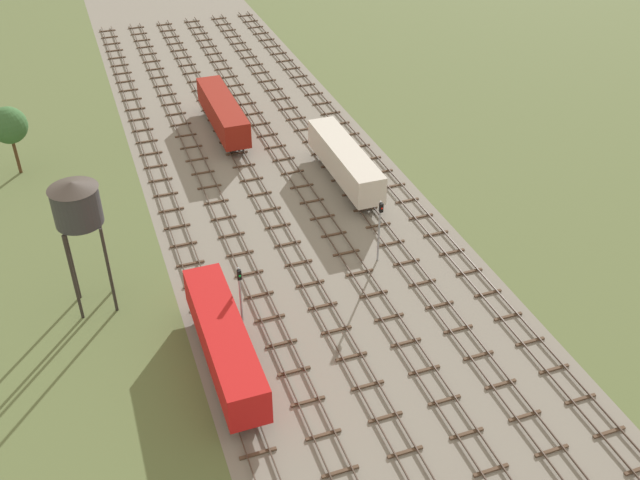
# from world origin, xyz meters

# --- Properties ---
(ground_plane) EXTENTS (480.00, 480.00, 0.00)m
(ground_plane) POSITION_xyz_m (0.00, 56.00, 0.00)
(ground_plane) COLOR #5B6B3D
(ballast_bed) EXTENTS (25.63, 176.00, 0.01)m
(ballast_bed) POSITION_xyz_m (0.00, 56.00, 0.00)
(ballast_bed) COLOR gray
(ballast_bed) RESTS_ON ground
(track_far_left) EXTENTS (2.40, 126.00, 0.29)m
(track_far_left) POSITION_xyz_m (-10.81, 57.00, 0.14)
(track_far_left) COLOR #47382D
(track_far_left) RESTS_ON ground
(track_left) EXTENTS (2.40, 126.00, 0.29)m
(track_left) POSITION_xyz_m (-6.49, 57.00, 0.14)
(track_left) COLOR #47382D
(track_left) RESTS_ON ground
(track_centre_left) EXTENTS (2.40, 126.00, 0.29)m
(track_centre_left) POSITION_xyz_m (-2.16, 57.00, 0.14)
(track_centre_left) COLOR #47382D
(track_centre_left) RESTS_ON ground
(track_centre) EXTENTS (2.40, 126.00, 0.29)m
(track_centre) POSITION_xyz_m (2.16, 57.00, 0.14)
(track_centre) COLOR #47382D
(track_centre) RESTS_ON ground
(track_centre_right) EXTENTS (2.40, 126.00, 0.29)m
(track_centre_right) POSITION_xyz_m (6.49, 57.00, 0.14)
(track_centre_right) COLOR #47382D
(track_centre_right) RESTS_ON ground
(track_right) EXTENTS (2.40, 126.00, 0.29)m
(track_right) POSITION_xyz_m (10.81, 57.00, 0.14)
(track_right) COLOR #47382D
(track_right) RESTS_ON ground
(freight_boxcar_far_left_nearest) EXTENTS (2.87, 14.00, 3.60)m
(freight_boxcar_far_left_nearest) POSITION_xyz_m (-10.81, 42.66, 2.45)
(freight_boxcar_far_left_nearest) COLOR red
(freight_boxcar_far_left_nearest) RESTS_ON ground
(freight_boxcar_centre_right_near) EXTENTS (2.87, 14.00, 3.60)m
(freight_boxcar_centre_right_near) POSITION_xyz_m (6.50, 64.01, 2.45)
(freight_boxcar_centre_right_near) COLOR beige
(freight_boxcar_centre_right_near) RESTS_ON ground
(freight_boxcar_centre_left_mid) EXTENTS (2.87, 14.00, 3.60)m
(freight_boxcar_centre_left_mid) POSITION_xyz_m (-2.16, 79.15, 2.45)
(freight_boxcar_centre_left_mid) COLOR maroon
(freight_boxcar_centre_left_mid) RESTS_ON ground
(water_tower) EXTENTS (3.61, 3.61, 11.02)m
(water_tower) POSITION_xyz_m (-18.66, 52.84, 9.12)
(water_tower) COLOR #2D2826
(water_tower) RESTS_ON ground
(signal_post_nearest) EXTENTS (0.28, 0.47, 5.55)m
(signal_post_nearest) POSITION_xyz_m (-8.65, 46.30, 3.52)
(signal_post_nearest) COLOR gray
(signal_post_nearest) RESTS_ON ground
(signal_post_near) EXTENTS (0.28, 0.47, 5.88)m
(signal_post_near) POSITION_xyz_m (4.33, 50.66, 3.70)
(signal_post_near) COLOR gray
(signal_post_near) RESTS_ON ground
(lineside_tree_0) EXTENTS (3.68, 3.68, 7.16)m
(lineside_tree_0) POSITION_xyz_m (-24.01, 77.01, 5.29)
(lineside_tree_0) COLOR #4C331E
(lineside_tree_0) RESTS_ON ground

